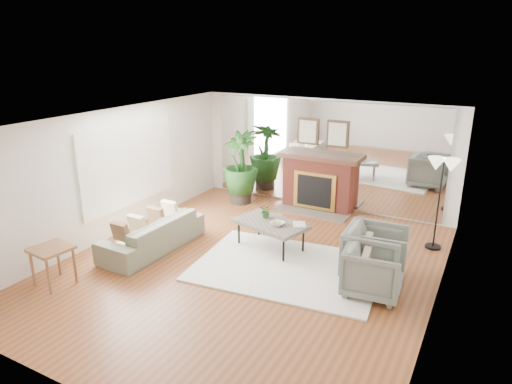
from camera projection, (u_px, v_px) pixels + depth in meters
The scene contains 18 objects.
ground at pixel (248, 266), 7.87m from camera, with size 7.00×7.00×0.00m, color brown.
wall_left at pixel (113, 174), 8.83m from camera, with size 0.02×7.00×2.50m, color silver.
wall_right at pixel (441, 231), 6.14m from camera, with size 0.02×7.00×2.50m, color silver.
wall_back at pixel (322, 154), 10.40m from camera, with size 6.00×0.02×2.50m, color silver.
mirror_panel at pixel (322, 154), 10.39m from camera, with size 5.40×0.04×2.40m, color silver.
window_panel at pixel (129, 164), 9.12m from camera, with size 0.04×2.40×1.50m, color #B2E09E.
fireplace at pixel (318, 181), 10.39m from camera, with size 1.85×0.83×2.05m.
area_rug at pixel (287, 267), 7.78m from camera, with size 3.05×2.18×0.03m, color white.
coffee_table at pixel (271, 224), 8.39m from camera, with size 1.48×1.10×0.53m.
sofa at pixel (153, 234), 8.43m from camera, with size 2.11×0.83×0.62m, color slate.
armchair_back at pixel (375, 253), 7.39m from camera, with size 0.91×0.94×0.85m, color slate.
armchair_front at pixel (374, 270), 6.89m from camera, with size 0.84×0.86×0.79m, color slate.
side_table at pixel (52, 253), 7.12m from camera, with size 0.62×0.62×0.64m.
potted_ficus at pixel (240, 165), 10.73m from camera, with size 0.94×0.94×1.73m.
floor_lamp at pixel (443, 172), 8.11m from camera, with size 0.56×0.31×1.73m.
tabletop_plant at pixel (266, 211), 8.54m from camera, with size 0.24×0.21×0.27m, color #2B5C21.
fruit_bowl at pixel (278, 224), 8.22m from camera, with size 0.25×0.25×0.06m, color #97623C.
book at pixel (293, 225), 8.22m from camera, with size 0.22×0.30×0.02m, color #97623C.
Camera 1 is at (3.47, -6.17, 3.67)m, focal length 32.00 mm.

